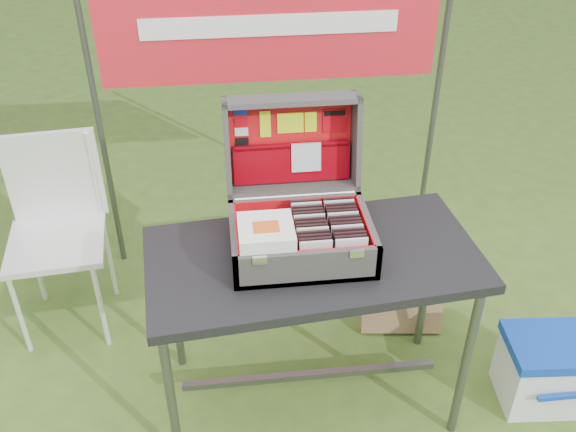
{
  "coord_description": "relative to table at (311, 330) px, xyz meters",
  "views": [
    {
      "loc": [
        -0.26,
        -1.84,
        2.24
      ],
      "look_at": [
        -0.03,
        0.1,
        0.9
      ],
      "focal_mm": 40.0,
      "sensor_mm": 36.0,
      "label": 1
    }
  ],
  "objects": [
    {
      "name": "suitcase_lid_back",
      "position": [
        -0.05,
        0.35,
        0.69
      ],
      "size": [
        0.52,
        0.08,
        0.37
      ],
      "primitive_type": "cube",
      "rotation": [
        -1.74,
        0.0,
        0.0
      ],
      "color": "#63605B",
      "rests_on": "suitcase_base_wall_back"
    },
    {
      "name": "cd_right_13",
      "position": [
        0.11,
        0.14,
        0.48
      ],
      "size": [
        0.11,
        0.01,
        0.13
      ],
      "primitive_type": "cube",
      "color": "black",
      "rests_on": "suitcase_liner_floor"
    },
    {
      "name": "banner_text",
      "position": [
        -0.05,
        1.06,
        0.91
      ],
      "size": [
        1.2,
        0.0,
        0.1
      ],
      "primitive_type": "cube",
      "color": "white",
      "rests_on": "banner"
    },
    {
      "name": "cooler_handle",
      "position": [
        1.0,
        -0.28,
        -0.21
      ],
      "size": [
        0.22,
        0.02,
        0.02
      ],
      "primitive_type": "cube",
      "color": "#0D3DB4",
      "rests_on": "cooler_body"
    },
    {
      "name": "suitcase_lid_rim_right",
      "position": [
        0.2,
        0.29,
        0.7
      ],
      "size": [
        0.02,
        0.2,
        0.39
      ],
      "primitive_type": "cube",
      "rotation": [
        -1.74,
        0.0,
        0.0
      ],
      "color": "#63605B",
      "rests_on": "suitcase_lid_back"
    },
    {
      "name": "songbook_5",
      "position": [
        -0.18,
        -0.06,
        0.55
      ],
      "size": [
        0.19,
        0.19,
        0.0
      ],
      "primitive_type": "cube",
      "color": "white",
      "rests_on": "suitcase_base_wall_front"
    },
    {
      "name": "cd_right_1",
      "position": [
        0.11,
        -0.11,
        0.48
      ],
      "size": [
        0.11,
        0.01,
        0.13
      ],
      "primitive_type": "cube",
      "color": "black",
      "rests_on": "suitcase_liner_floor"
    },
    {
      "name": "cooler_body",
      "position": [
        1.0,
        -0.13,
        -0.24
      ],
      "size": [
        0.38,
        0.3,
        0.29
      ],
      "primitive_type": "cube",
      "rotation": [
        0.0,
        0.0,
        -0.08
      ],
      "color": "white",
      "rests_on": "ground"
    },
    {
      "name": "chair",
      "position": [
        -1.09,
        0.59,
        0.08
      ],
      "size": [
        0.47,
        0.51,
        0.94
      ],
      "primitive_type": null,
      "rotation": [
        0.0,
        0.0,
        0.09
      ],
      "color": "silver",
      "rests_on": "ground"
    },
    {
      "name": "lid_sticker_cc_d",
      "position": [
        -0.23,
        0.34,
        0.7
      ],
      "size": [
        0.05,
        0.01,
        0.03
      ],
      "primitive_type": "cube",
      "rotation": [
        -1.74,
        0.0,
        0.0
      ],
      "color": "black",
      "rests_on": "suitcase_lid_liner"
    },
    {
      "name": "banner_post_left",
      "position": [
        -0.9,
        1.08,
        0.46
      ],
      "size": [
        0.03,
        0.03,
        1.7
      ],
      "primitive_type": "cylinder",
      "color": "#59595B",
      "rests_on": "ground"
    },
    {
      "name": "songbook_9",
      "position": [
        -0.18,
        -0.06,
        0.57
      ],
      "size": [
        0.19,
        0.19,
        0.0
      ],
      "primitive_type": "cube",
      "color": "white",
      "rests_on": "suitcase_base_wall_front"
    },
    {
      "name": "cd_right_3",
      "position": [
        0.11,
        -0.07,
        0.48
      ],
      "size": [
        0.11,
        0.01,
        0.13
      ],
      "primitive_type": "cube",
      "color": "black",
      "rests_on": "suitcase_liner_floor"
    },
    {
      "name": "songbook_4",
      "position": [
        -0.18,
        -0.06,
        0.55
      ],
      "size": [
        0.19,
        0.19,
        0.0
      ],
      "primitive_type": "cube",
      "color": "white",
      "rests_on": "suitcase_base_wall_front"
    },
    {
      "name": "cd_left_12",
      "position": [
        -0.01,
        0.12,
        0.48
      ],
      "size": [
        0.11,
        0.01,
        0.13
      ],
      "primitive_type": "cube",
      "color": "silver",
      "rests_on": "suitcase_liner_floor"
    },
    {
      "name": "suitcase_lid_rim_near",
      "position": [
        -0.05,
        0.27,
        0.52
      ],
      "size": [
        0.52,
        0.14,
        0.04
      ],
      "primitive_type": "cube",
      "rotation": [
        -1.74,
        0.0,
        0.0
      ],
      "color": "#63605B",
      "rests_on": "suitcase_lid_back"
    },
    {
      "name": "lid_card_neon_tall",
      "position": [
        -0.14,
        0.35,
        0.76
      ],
      "size": [
        0.04,
        0.02,
        0.1
      ],
      "primitive_type": "cube",
      "rotation": [
        -1.74,
        0.0,
        0.0
      ],
      "color": "#C1E812",
      "rests_on": "suitcase_lid_liner"
    },
    {
      "name": "table_leg_bl",
      "position": [
        -0.56,
        0.25,
        -0.02
      ],
      "size": [
        0.04,
        0.04,
        0.74
      ],
      "primitive_type": "cylinder",
      "color": "#59595B",
      "rests_on": "ground"
    },
    {
      "name": "lid_card_neon_main",
      "position": [
        -0.05,
        0.35,
        0.76
      ],
      "size": [
        0.1,
        0.02,
        0.08
      ],
      "primitive_type": "cube",
      "rotation": [
        -1.74,
        0.0,
        0.0
      ],
      "color": "#C1E812",
      "rests_on": "suitcase_lid_liner"
    },
    {
      "name": "cd_right_11",
      "position": [
        0.11,
        0.1,
        0.48
      ],
      "size": [
        0.11,
        0.01,
        0.13
      ],
      "primitive_type": "cube",
      "color": "black",
      "rests_on": "suitcase_liner_floor"
    },
    {
      "name": "cd_right_8",
      "position": [
        0.11,
        0.03,
        0.48
      ],
      "size": [
        0.11,
        0.01,
        0.13
      ],
      "primitive_type": "cube",
      "color": "silver",
      "rests_on": "suitcase_liner_floor"
    },
    {
      "name": "lid_sticker_cc_a",
      "position": [
        -0.23,
        0.36,
        0.82
      ],
      "size": [
        0.05,
        0.01,
        0.03
      ],
      "primitive_type": "cube",
      "rotation": [
        -1.74,
        0.0,
        0.0
      ],
      "color": "#1933B2",
      "rests_on": "suitcase_lid_liner"
    },
    {
      "name": "cd_right_10",
      "position": [
        0.11,
        0.07,
        0.48
      ],
      "size": [
        0.11,
        0.01,
        0.13
      ],
      "primitive_type": "cube",
      "color": "black",
      "rests_on": "suitcase_liner_floor"
    },
    {
      "name": "cd_right_9",
      "position": [
        0.11,
        0.05,
        0.48
      ],
      "size": [
        0.11,
        0.01,
        0.13
      ],
      "primitive_type": "cube",
      "color": "black",
      "rests_on": "suitcase_liner_floor"
    },
    {
      "name": "table_brace",
      "position": [
        0.0,
        -0.0,
        -0.27
      ],
      "size": [
        1.09,
        0.03,
        0.03
      ],
      "primitive_type": "cube",
      "color": "#59595B",
      "rests_on": "ground"
    },
    {
      "name": "suitcase_hinge",
      "position": [
        -0.05,
        0.2,
        0.53
      ],
      "size": [
        0.46,
        0.02,
        0.02
      ],
      "primitive_type": "cylinder",
      "rotation": [
        0.0,
        1.57,
        0.0
      ],
      "color": "silver",
      "rests_on": "suitcase_base_wall_back"
    },
    {
      "name": "suitcase_liner_wall_left",
      "position": [
        -0.28,
        0.01,
        0.47
      ],
      "size": [
        0.01,
        0.33,
        0.12
      ],
      "primitive_type": "cube",
      "color": "red",
      "rests_on": "suitcase_base_bottom"
    },
    {
      "name": "suitcase_liner_floor",
      "position": [
        -0.05,
        0.01,
        0.41
      ],
      "size": [
        0.48,
        0.33,
        0.01
      ],
      "primitive_type": "cube",
      "color": "red",
      "rests_on": "suitcase_base_bottom"
    },
    {
      "name": "songbook_8",
      "position": [
        -0.18,
        -0.06,
        0.57
      ],
      "size": [
        0.19,
        0.19,
        0.0
      ],
      "primitive_type": "cube",
      "color": "white",
      "rests_on": "suitcase_base_wall_front"
    },
    {
      "name": "cd_left_11",
      "position": [
        -0.01,
        0.1,
        0.48
      ],
      "size": [
        0.11,
        0.01,
        0.13
      ],
      "primitive_type": "cube",
      "color": "black",
      "rests_on": "suitcase_liner_floor"
    },
    {
      "name": "suitcase_base_wall_front",
      "position": [
        -0.05,
        -0.16,
        0.46
      ],
      "size": [
        0.52,
        0.02,
        0.14
      ],
      "primitive_type": "cube",
      "color": "#63605B",
      "rests_on": "table_top"
    },
    {
      "name": "cd_right_4",
      "position": [
        0.11,
        -0.05,
        0.48
      ],
      "size": [
        0.11,
        0.01,
        0.13
      ],
      "primitive_type": "cube",
      "color": "silver",
      "rests_on": "suitcase_liner_floor"
    },
    {
      "name": "lid_sticker_cc_c",
      "position": [
        -0.23,
        0.34,
        0.74
      ],
      "size": [
        0.05,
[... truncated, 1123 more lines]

